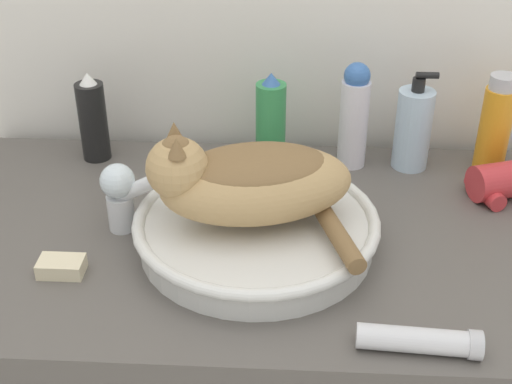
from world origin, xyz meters
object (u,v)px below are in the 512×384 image
(shampoo_bottle_tall, at_px, (495,125))
(lotion_bottle_white, at_px, (354,115))
(spray_bottle_trigger, at_px, (271,122))
(cream_tube, at_px, (420,341))
(cat, at_px, (248,179))
(soap_pump_bottle, at_px, (413,128))
(soap_bar, at_px, (61,267))
(faucet, at_px, (123,192))
(hairspray_can_black, at_px, (93,120))

(shampoo_bottle_tall, bearing_deg, lotion_bottle_white, 180.00)
(shampoo_bottle_tall, relative_size, spray_bottle_trigger, 1.02)
(shampoo_bottle_tall, relative_size, cream_tube, 1.14)
(cat, bearing_deg, soap_pump_bottle, -148.20)
(cream_tube, bearing_deg, soap_bar, 165.14)
(faucet, xyz_separation_m, soap_pump_bottle, (0.49, 0.24, 0.01))
(cat, xyz_separation_m, hairspray_can_black, (-0.31, 0.28, -0.04))
(lotion_bottle_white, xyz_separation_m, cream_tube, (0.06, -0.50, -0.09))
(lotion_bottle_white, distance_m, spray_bottle_trigger, 0.16)
(faucet, relative_size, shampoo_bottle_tall, 0.68)
(faucet, height_order, cream_tube, faucet)
(lotion_bottle_white, height_order, shampoo_bottle_tall, lotion_bottle_white)
(cat, height_order, faucet, cat)
(spray_bottle_trigger, relative_size, cream_tube, 1.12)
(spray_bottle_trigger, relative_size, soap_pump_bottle, 0.96)
(spray_bottle_trigger, xyz_separation_m, cream_tube, (0.22, -0.50, -0.07))
(hairspray_can_black, xyz_separation_m, spray_bottle_trigger, (0.34, 0.00, 0.00))
(faucet, relative_size, spray_bottle_trigger, 0.69)
(cat, xyz_separation_m, cream_tube, (0.24, -0.22, -0.11))
(faucet, distance_m, lotion_bottle_white, 0.45)
(lotion_bottle_white, height_order, cream_tube, lotion_bottle_white)
(shampoo_bottle_tall, height_order, soap_bar, shampoo_bottle_tall)
(hairspray_can_black, xyz_separation_m, soap_bar, (0.04, -0.37, -0.07))
(soap_pump_bottle, bearing_deg, hairspray_can_black, -180.00)
(hairspray_can_black, relative_size, soap_bar, 2.56)
(cat, height_order, shampoo_bottle_tall, cat)
(shampoo_bottle_tall, relative_size, soap_bar, 2.73)
(faucet, xyz_separation_m, spray_bottle_trigger, (0.23, 0.24, 0.01))
(faucet, distance_m, cream_tube, 0.52)
(shampoo_bottle_tall, distance_m, soap_pump_bottle, 0.15)
(lotion_bottle_white, relative_size, soap_bar, 3.00)
(cat, bearing_deg, soap_bar, 4.63)
(hairspray_can_black, height_order, soap_bar, hairspray_can_black)
(faucet, bearing_deg, shampoo_bottle_tall, 29.76)
(faucet, bearing_deg, spray_bottle_trigger, 55.79)
(shampoo_bottle_tall, xyz_separation_m, spray_bottle_trigger, (-0.42, 0.00, -0.01))
(faucet, bearing_deg, hairspray_can_black, 123.41)
(spray_bottle_trigger, bearing_deg, lotion_bottle_white, 0.00)
(spray_bottle_trigger, xyz_separation_m, soap_pump_bottle, (0.27, 0.00, -0.01))
(cat, relative_size, cream_tube, 1.98)
(shampoo_bottle_tall, relative_size, hairspray_can_black, 1.07)
(cream_tube, bearing_deg, spray_bottle_trigger, 113.16)
(hairspray_can_black, bearing_deg, shampoo_bottle_tall, 0.00)
(hairspray_can_black, distance_m, cream_tube, 0.75)
(faucet, height_order, soap_bar, faucet)
(hairspray_can_black, height_order, spray_bottle_trigger, spray_bottle_trigger)
(spray_bottle_trigger, height_order, soap_pump_bottle, soap_pump_bottle)
(cat, height_order, spray_bottle_trigger, cat)
(hairspray_can_black, distance_m, spray_bottle_trigger, 0.34)
(hairspray_can_black, relative_size, soap_pump_bottle, 0.92)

